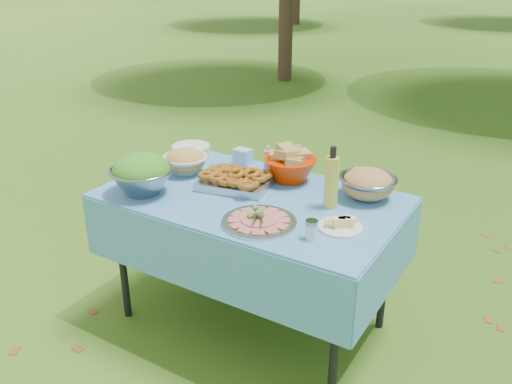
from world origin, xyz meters
TOP-DOWN VIEW (x-y plane):
  - ground at (0.00, 0.00)m, footprint 80.00×80.00m
  - picnic_table at (0.00, 0.00)m, footprint 1.46×0.86m
  - salad_bowl at (-0.48, -0.25)m, footprint 0.37×0.37m
  - pasta_bowl_white at (-0.48, 0.08)m, footprint 0.29×0.29m
  - plate_stack at (-0.61, 0.30)m, footprint 0.26×0.26m
  - wipes_box at (-0.27, 0.35)m, footprint 0.10×0.08m
  - sanitizer_bottle at (-0.10, 0.33)m, footprint 0.06×0.06m
  - bread_bowl at (0.07, 0.28)m, footprint 0.37×0.37m
  - pasta_bowl_steel at (0.50, 0.28)m, footprint 0.33×0.33m
  - fried_tray at (-0.13, 0.05)m, footprint 0.40×0.32m
  - charcuterie_platter at (0.19, -0.24)m, footprint 0.38×0.38m
  - oil_bottle at (0.39, 0.09)m, footprint 0.08×0.08m
  - cheese_plate at (0.52, -0.09)m, footprint 0.25×0.25m
  - shaker at (0.45, -0.24)m, footprint 0.07×0.07m

SIDE VIEW (x-z plane):
  - ground at x=0.00m, z-range 0.00..0.00m
  - picnic_table at x=0.00m, z-range 0.00..0.76m
  - cheese_plate at x=0.52m, z-range 0.76..0.82m
  - plate_stack at x=-0.61m, z-range 0.76..0.83m
  - charcuterie_platter at x=0.19m, z-range 0.76..0.84m
  - fried_tray at x=-0.13m, z-range 0.76..0.84m
  - shaker at x=0.45m, z-range 0.76..0.85m
  - wipes_box at x=-0.27m, z-range 0.76..0.85m
  - pasta_bowl_white at x=-0.48m, z-range 0.76..0.90m
  - sanitizer_bottle at x=-0.10m, z-range 0.76..0.91m
  - pasta_bowl_steel at x=0.50m, z-range 0.76..0.91m
  - bread_bowl at x=0.07m, z-range 0.76..0.95m
  - salad_bowl at x=-0.48m, z-range 0.76..0.97m
  - oil_bottle at x=0.39m, z-range 0.76..1.06m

